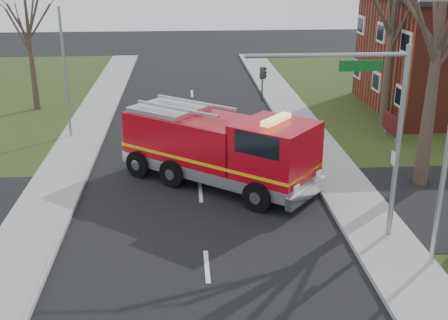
{
  "coord_description": "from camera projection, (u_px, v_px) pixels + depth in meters",
  "views": [
    {
      "loc": [
        -0.61,
        -15.77,
        9.44
      ],
      "look_at": [
        0.88,
        4.49,
        2.0
      ],
      "focal_mm": 45.0,
      "sensor_mm": 36.0,
      "label": 1
    }
  ],
  "objects": [
    {
      "name": "utility_pole_far",
      "position": [
        65.0,
        75.0,
        29.49
      ],
      "size": [
        0.14,
        0.14,
        7.0
      ],
      "primitive_type": "cylinder",
      "color": "gray",
      "rests_on": "ground"
    },
    {
      "name": "ground",
      "position": [
        207.0,
        267.0,
        18.05
      ],
      "size": [
        120.0,
        120.0,
        0.0
      ],
      "primitive_type": "plane",
      "color": "black",
      "rests_on": "ground"
    },
    {
      "name": "sidewalk_left",
      "position": [
        10.0,
        272.0,
        17.6
      ],
      "size": [
        2.4,
        80.0,
        0.15
      ],
      "primitive_type": "cube",
      "color": "#A0A09B",
      "rests_on": "ground"
    },
    {
      "name": "bare_tree_near",
      "position": [
        442.0,
        10.0,
        21.78
      ],
      "size": [
        6.0,
        6.0,
        12.0
      ],
      "color": "#3B2E22",
      "rests_on": "ground"
    },
    {
      "name": "streetlight_pole",
      "position": [
        448.0,
        131.0,
        16.51
      ],
      "size": [
        1.48,
        0.16,
        8.4
      ],
      "color": "#B7BABF",
      "rests_on": "ground"
    },
    {
      "name": "health_center_sign",
      "position": [
        391.0,
        124.0,
        30.18
      ],
      "size": [
        0.12,
        2.0,
        1.4
      ],
      "color": "#481012",
      "rests_on": "ground"
    },
    {
      "name": "sidewalk_right",
      "position": [
        395.0,
        257.0,
        18.46
      ],
      "size": [
        2.4,
        80.0,
        0.15
      ],
      "primitive_type": "cube",
      "color": "#A0A09B",
      "rests_on": "ground"
    },
    {
      "name": "bare_tree_far",
      "position": [
        394.0,
        12.0,
        30.63
      ],
      "size": [
        5.25,
        5.25,
        10.5
      ],
      "color": "#3B2E22",
      "rests_on": "ground"
    },
    {
      "name": "traffic_signal_mast",
      "position": [
        364.0,
        110.0,
        18.2
      ],
      "size": [
        5.29,
        0.18,
        6.8
      ],
      "color": "gray",
      "rests_on": "ground"
    },
    {
      "name": "fire_engine",
      "position": [
        220.0,
        150.0,
        24.08
      ],
      "size": [
        8.49,
        7.69,
        3.46
      ],
      "rotation": [
        0.0,
        0.0,
        0.88
      ],
      "color": "#AA0714",
      "rests_on": "ground"
    },
    {
      "name": "bare_tree_left",
      "position": [
        27.0,
        22.0,
        34.18
      ],
      "size": [
        4.5,
        4.5,
        9.0
      ],
      "color": "#3B2E22",
      "rests_on": "ground"
    }
  ]
}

